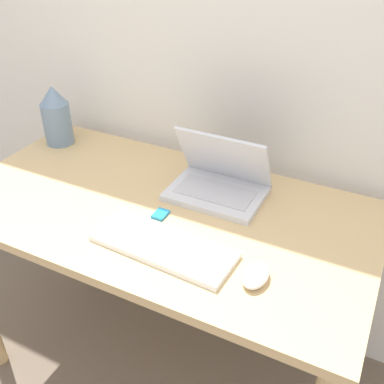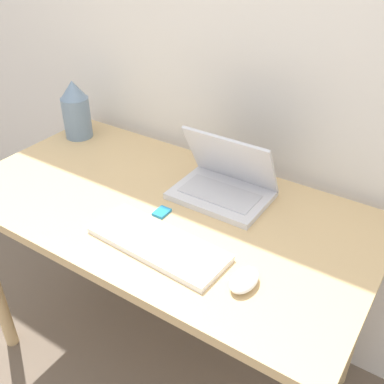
{
  "view_description": "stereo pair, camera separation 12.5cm",
  "coord_description": "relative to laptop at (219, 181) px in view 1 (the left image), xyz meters",
  "views": [
    {
      "loc": [
        0.6,
        -0.63,
        1.58
      ],
      "look_at": [
        0.12,
        0.33,
        0.87
      ],
      "focal_mm": 42.0,
      "sensor_mm": 36.0,
      "label": 1
    },
    {
      "loc": [
        0.71,
        -0.56,
        1.58
      ],
      "look_at": [
        0.12,
        0.33,
        0.87
      ],
      "focal_mm": 42.0,
      "sensor_mm": 36.0,
      "label": 2
    }
  ],
  "objects": [
    {
      "name": "mp3_player",
      "position": [
        -0.11,
        -0.19,
        -0.04
      ],
      "size": [
        0.04,
        0.05,
        0.01
      ],
      "color": "#1E7FB7",
      "rests_on": "desk"
    },
    {
      "name": "wall_back",
      "position": [
        -0.13,
        0.26,
        0.43
      ],
      "size": [
        6.0,
        0.05,
        2.5
      ],
      "color": "white",
      "rests_on": "ground_plane"
    },
    {
      "name": "mouse",
      "position": [
        0.24,
        -0.33,
        -0.03
      ],
      "size": [
        0.06,
        0.1,
        0.03
      ],
      "color": "white",
      "rests_on": "desk"
    },
    {
      "name": "keyboard",
      "position": [
        -0.02,
        -0.32,
        -0.04
      ],
      "size": [
        0.41,
        0.17,
        0.02
      ],
      "color": "white",
      "rests_on": "desk"
    },
    {
      "name": "vase",
      "position": [
        -0.7,
        0.05,
        0.07
      ],
      "size": [
        0.11,
        0.11,
        0.23
      ],
      "color": "slate",
      "rests_on": "desk"
    },
    {
      "name": "desk",
      "position": [
        -0.13,
        -0.15,
        -0.14
      ],
      "size": [
        1.32,
        0.7,
        0.77
      ],
      "color": "tan",
      "rests_on": "ground_plane"
    },
    {
      "name": "laptop",
      "position": [
        0.0,
        0.0,
        0.0
      ],
      "size": [
        0.3,
        0.22,
        0.21
      ],
      "color": "silver",
      "rests_on": "desk"
    }
  ]
}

